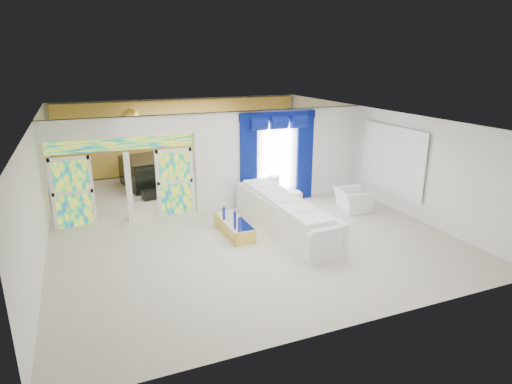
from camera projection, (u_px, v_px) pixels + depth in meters
name	position (u px, v px, depth m)	size (l,w,h in m)	color
floor	(231.00, 217.00, 12.92)	(12.00, 12.00, 0.00)	#B7AF9E
dividing_wall	(283.00, 156.00, 14.14)	(5.70, 0.18, 3.00)	white
dividing_header	(120.00, 127.00, 11.96)	(4.30, 0.18, 0.55)	white
stained_panel_left	(73.00, 192.00, 11.95)	(0.95, 0.04, 2.00)	#994C3F
stained_panel_right	(175.00, 182.00, 12.99)	(0.95, 0.04, 2.00)	#994C3F
stained_transom	(122.00, 144.00, 12.10)	(4.00, 0.05, 0.35)	#994C3F
window_pane	(277.00, 158.00, 13.97)	(1.00, 0.02, 2.30)	white
blue_drape_left	(249.00, 163.00, 13.60)	(0.55, 0.10, 2.80)	#04154E
blue_drape_right	(305.00, 157.00, 14.33)	(0.55, 0.10, 2.80)	#04154E
blue_pelmet	(278.00, 116.00, 13.54)	(2.60, 0.12, 0.25)	#04154E
wall_mirror	(392.00, 159.00, 13.37)	(0.04, 2.70, 1.90)	white
gold_curtains	(183.00, 136.00, 17.68)	(9.70, 0.12, 2.90)	#B38E2A
white_sofa	(284.00, 216.00, 11.81)	(0.95, 4.43, 0.84)	white
coffee_table	(234.00, 227.00, 11.65)	(0.55, 1.66, 0.37)	gold
console_table	(282.00, 199.00, 13.90)	(1.26, 0.40, 0.42)	white
table_lamp	(274.00, 185.00, 13.65)	(0.36, 0.36, 0.58)	white
armchair	(353.00, 200.00, 13.42)	(1.03, 0.90, 0.67)	white
grand_piano	(148.00, 172.00, 15.96)	(1.58, 2.07, 1.05)	black
piano_bench	(156.00, 194.00, 14.65)	(0.93, 0.36, 0.31)	black
tv_console	(70.00, 194.00, 13.77)	(0.58, 0.52, 0.84)	tan
chandelier	(130.00, 118.00, 14.30)	(0.60, 0.60, 0.60)	gold
decanters	(233.00, 217.00, 11.58)	(0.18, 1.24, 0.25)	white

